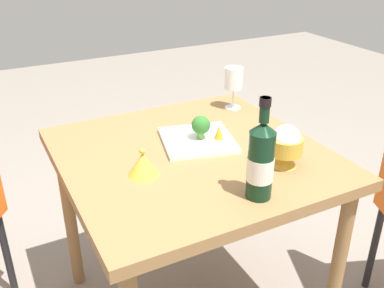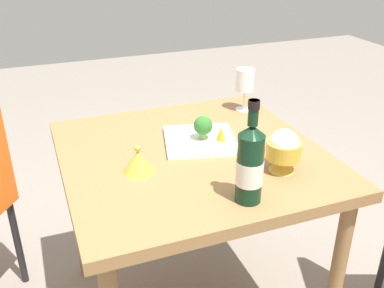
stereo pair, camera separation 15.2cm
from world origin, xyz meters
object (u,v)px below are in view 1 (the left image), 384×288
(wine_bottle, at_px, (261,160))
(serving_plate, at_px, (198,140))
(wine_glass, at_px, (234,79))
(rice_bowl, at_px, (286,145))
(broccoli_floret, at_px, (201,126))
(rice_bowl_lid, at_px, (143,164))
(carrot_garnish_left, at_px, (219,132))

(wine_bottle, xyz_separation_m, serving_plate, (-0.01, -0.40, -0.11))
(wine_glass, xyz_separation_m, rice_bowl, (0.12, 0.51, -0.05))
(wine_bottle, height_order, rice_bowl, wine_bottle)
(wine_glass, distance_m, broccoli_floret, 0.37)
(serving_plate, bearing_deg, wine_glass, -142.19)
(wine_bottle, bearing_deg, rice_bowl, -147.79)
(wine_glass, height_order, rice_bowl_lid, wine_glass)
(rice_bowl_lid, height_order, broccoli_floret, broccoli_floret)
(rice_bowl, bearing_deg, carrot_garnish_left, -66.66)
(wine_glass, height_order, rice_bowl, wine_glass)
(wine_bottle, height_order, rice_bowl_lid, wine_bottle)
(rice_bowl, distance_m, broccoli_floret, 0.32)
(serving_plate, relative_size, carrot_garnish_left, 5.68)
(wine_glass, xyz_separation_m, carrot_garnish_left, (0.23, 0.27, -0.09))
(wine_glass, xyz_separation_m, serving_plate, (0.29, 0.23, -0.12))
(rice_bowl, height_order, rice_bowl_lid, rice_bowl)
(rice_bowl, distance_m, serving_plate, 0.34)
(wine_bottle, bearing_deg, carrot_garnish_left, -102.13)
(rice_bowl_lid, height_order, serving_plate, rice_bowl_lid)
(rice_bowl_lid, bearing_deg, wine_glass, -147.39)
(rice_bowl, bearing_deg, rice_bowl_lid, -19.78)
(rice_bowl, relative_size, rice_bowl_lid, 1.42)
(wine_glass, relative_size, rice_bowl_lid, 1.79)
(wine_bottle, xyz_separation_m, wine_glass, (-0.30, -0.62, 0.01))
(broccoli_floret, bearing_deg, serving_plate, -33.44)
(rice_bowl, height_order, broccoli_floret, rice_bowl)
(serving_plate, bearing_deg, rice_bowl, 121.00)
(wine_glass, height_order, broccoli_floret, wine_glass)
(rice_bowl, distance_m, carrot_garnish_left, 0.27)
(broccoli_floret, bearing_deg, rice_bowl, 120.12)
(wine_glass, bearing_deg, broccoli_floret, 39.50)
(wine_bottle, relative_size, carrot_garnish_left, 5.68)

